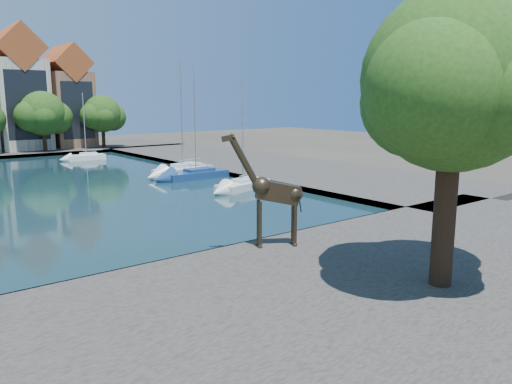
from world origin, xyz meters
TOP-DOWN VIEW (x-y plane):
  - ground at (0.00, 0.00)m, footprint 160.00×160.00m
  - water_basin at (0.00, 24.00)m, footprint 38.00×50.00m
  - near_quay at (0.00, -7.00)m, footprint 50.00×14.00m
  - right_quay at (25.00, 24.00)m, footprint 14.00×52.00m
  - plane_tree at (7.62, -9.01)m, footprint 8.32×6.40m
  - townhouse_east_mid at (8.50, 55.99)m, footprint 6.43×9.18m
  - townhouse_east_end at (15.00, 55.99)m, footprint 5.44×9.18m
  - far_tree_east at (10.11, 50.49)m, footprint 7.54×5.80m
  - far_tree_far_east at (18.09, 50.49)m, footprint 6.76×5.20m
  - giraffe_statue at (5.74, -1.36)m, footprint 3.40×2.06m
  - sailboat_right_a at (15.00, 13.32)m, footprint 5.52×3.28m
  - sailboat_right_b at (15.00, 20.59)m, footprint 5.99×2.10m
  - sailboat_right_c at (15.00, 22.95)m, footprint 6.42×3.51m
  - sailboat_right_d at (12.00, 40.79)m, footprint 4.46×1.96m

SIDE VIEW (x-z plane):
  - ground at x=0.00m, z-range 0.00..0.00m
  - water_basin at x=0.00m, z-range 0.00..0.08m
  - near_quay at x=0.00m, z-range 0.00..0.50m
  - right_quay at x=25.00m, z-range 0.00..0.50m
  - sailboat_right_a at x=15.00m, z-range -3.93..5.04m
  - sailboat_right_b at x=15.00m, z-range -4.54..5.70m
  - sailboat_right_d at x=12.00m, z-range -3.39..4.55m
  - sailboat_right_c at x=15.00m, z-range -4.71..6.12m
  - giraffe_statue at x=5.74m, z-range 0.45..5.69m
  - far_tree_far_east at x=18.09m, z-range 1.40..8.76m
  - far_tree_east at x=10.11m, z-range 1.32..9.16m
  - townhouse_east_end at x=15.00m, z-range -0.11..14.32m
  - plane_tree at x=7.62m, z-range 2.36..12.98m
  - townhouse_east_mid at x=8.50m, z-range -0.22..16.43m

